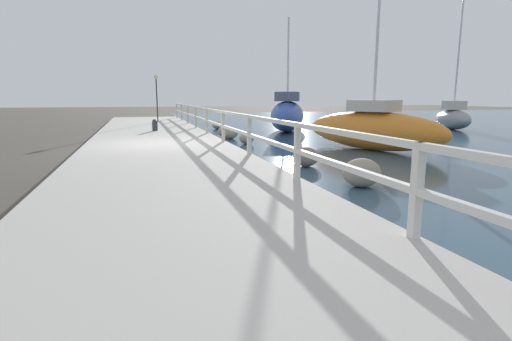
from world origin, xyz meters
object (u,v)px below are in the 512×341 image
(dock_lamp, at_px, (156,87))
(sailboat_blue, at_px, (287,115))
(sailboat_gray, at_px, (453,117))
(mooring_bollard, at_px, (155,125))
(sailboat_orange, at_px, (373,129))

(dock_lamp, relative_size, sailboat_blue, 0.47)
(dock_lamp, bearing_deg, sailboat_gray, -25.19)
(mooring_bollard, bearing_deg, sailboat_gray, -2.45)
(sailboat_blue, distance_m, sailboat_gray, 8.93)
(mooring_bollard, relative_size, sailboat_gray, 0.07)
(dock_lamp, height_order, sailboat_blue, sailboat_blue)
(sailboat_gray, relative_size, sailboat_orange, 1.11)
(mooring_bollard, height_order, dock_lamp, dock_lamp)
(sailboat_blue, height_order, sailboat_orange, sailboat_orange)
(sailboat_gray, distance_m, sailboat_orange, 10.70)
(sailboat_gray, bearing_deg, dock_lamp, 174.79)
(sailboat_blue, bearing_deg, dock_lamp, 162.18)
(dock_lamp, distance_m, sailboat_blue, 8.35)
(mooring_bollard, xyz_separation_m, sailboat_gray, (15.32, -0.65, 0.14))
(sailboat_gray, bearing_deg, sailboat_blue, -169.44)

